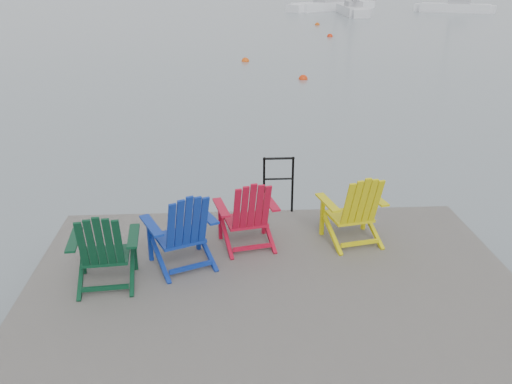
{
  "coord_description": "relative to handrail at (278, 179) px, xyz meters",
  "views": [
    {
      "loc": [
        -0.56,
        -5.24,
        4.04
      ],
      "look_at": [
        -0.1,
        2.43,
        0.85
      ],
      "focal_mm": 38.0,
      "sensor_mm": 36.0,
      "label": 1
    }
  ],
  "objects": [
    {
      "name": "chair_red",
      "position": [
        -0.52,
        -1.11,
        -0.03
      ],
      "size": [
        0.91,
        0.86,
        1.01
      ],
      "rotation": [
        0.0,
        0.0,
        0.21
      ],
      "color": "#B00C27",
      "rests_on": "dock"
    },
    {
      "name": "sailboat_near",
      "position": [
        11.35,
        44.57,
        -0.69
      ],
      "size": [
        2.12,
        7.3,
        10.15
      ],
      "rotation": [
        0.0,
        0.0,
        -0.03
      ],
      "color": "silver",
      "rests_on": "ground"
    },
    {
      "name": "buoy_a",
      "position": [
        2.32,
        13.43,
        -1.04
      ],
      "size": [
        0.36,
        0.36,
        0.36
      ],
      "primitive_type": "sphere",
      "color": "red",
      "rests_on": "ground"
    },
    {
      "name": "chair_blue",
      "position": [
        -1.36,
        -1.6,
        -0.01
      ],
      "size": [
        1.03,
        0.98,
        1.06
      ],
      "rotation": [
        0.0,
        0.0,
        0.41
      ],
      "color": "navy",
      "rests_on": "dock"
    },
    {
      "name": "handrail",
      "position": [
        0.0,
        0.0,
        0.0
      ],
      "size": [
        0.48,
        0.04,
        0.9
      ],
      "color": "black",
      "rests_on": "dock"
    },
    {
      "name": "chair_yellow",
      "position": [
        0.94,
        -1.08,
        -0.02
      ],
      "size": [
        0.94,
        0.88,
        1.04
      ],
      "rotation": [
        0.0,
        0.0,
        0.21
      ],
      "color": "#D2C50B",
      "rests_on": "dock"
    },
    {
      "name": "buoy_b",
      "position": [
        0.25,
        17.96,
        -1.04
      ],
      "size": [
        0.37,
        0.37,
        0.37
      ],
      "primitive_type": "sphere",
      "color": "#E24E0D",
      "rests_on": "ground"
    },
    {
      "name": "chair_green",
      "position": [
        -2.25,
        -2.0,
        -0.03
      ],
      "size": [
        0.86,
        0.8,
        1.01
      ],
      "rotation": [
        0.0,
        0.0,
        0.09
      ],
      "color": "#09341E",
      "rests_on": "dock"
    },
    {
      "name": "ground",
      "position": [
        -0.25,
        -2.45,
        -1.04
      ],
      "size": [
        400.0,
        400.0,
        0.0
      ],
      "primitive_type": "plane",
      "color": "gray",
      "rests_on": "ground"
    },
    {
      "name": "buoy_c",
      "position": [
        6.49,
        35.03,
        -1.04
      ],
      "size": [
        0.37,
        0.37,
        0.37
      ],
      "primitive_type": "sphere",
      "color": "#C84B0B",
      "rests_on": "ground"
    },
    {
      "name": "dock",
      "position": [
        -0.25,
        -2.45,
        -0.69
      ],
      "size": [
        6.0,
        5.0,
        1.4
      ],
      "color": "#2A2826",
      "rests_on": "ground"
    },
    {
      "name": "sailboat_far",
      "position": [
        22.16,
        47.06,
        -0.69
      ],
      "size": [
        6.55,
        4.76,
        9.31
      ],
      "rotation": [
        0.0,
        0.0,
        1.05
      ],
      "color": "white",
      "rests_on": "ground"
    },
    {
      "name": "sailboat_mid",
      "position": [
        10.67,
        50.89,
        -0.69
      ],
      "size": [
        9.52,
        7.74,
        13.39
      ],
      "rotation": [
        0.0,
        0.0,
        -0.96
      ],
      "color": "white",
      "rests_on": "ground"
    },
    {
      "name": "buoy_d",
      "position": [
        6.03,
        27.47,
        -1.04
      ],
      "size": [
        0.37,
        0.37,
        0.37
      ],
      "primitive_type": "sphere",
      "color": "red",
      "rests_on": "ground"
    }
  ]
}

